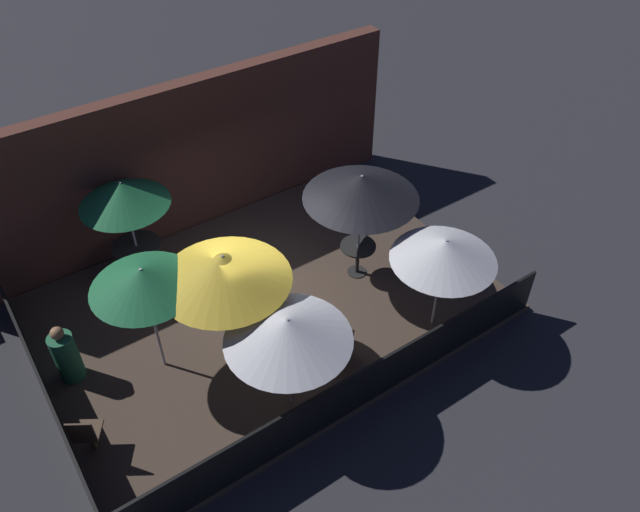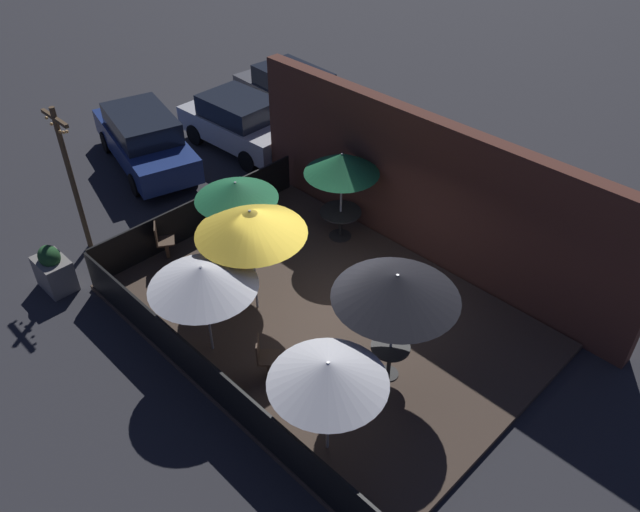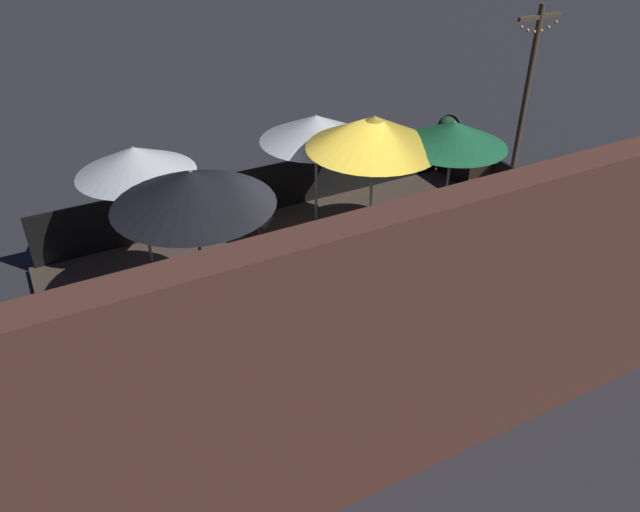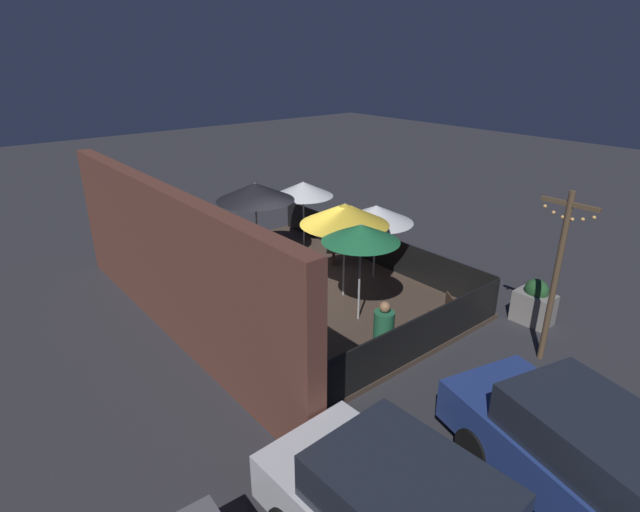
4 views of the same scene
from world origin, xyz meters
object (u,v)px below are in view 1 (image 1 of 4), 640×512
patio_umbrella_1 (123,193)px  patron_0 (66,356)px  patio_umbrella_3 (224,268)px  dining_table_1 (137,251)px  patio_umbrella_5 (445,250)px  patio_chair_1 (86,433)px  patio_umbrella_2 (288,330)px  patio_umbrella_4 (143,278)px  patio_chair_0 (342,339)px  dining_table_0 (358,252)px  patio_umbrella_0 (361,187)px

patio_umbrella_1 → patron_0: size_ratio=1.84×
patio_umbrella_3 → dining_table_1: (-0.53, 3.09, -1.60)m
patio_umbrella_5 → patio_chair_1: patio_umbrella_5 is taller
patio_umbrella_2 → patio_umbrella_3: (-0.31, 1.41, 0.35)m
patio_umbrella_1 → patio_umbrella_3: 3.14m
dining_table_1 → patio_umbrella_5: bearing=-48.3°
patio_umbrella_2 → patio_umbrella_4: 2.47m
patio_umbrella_3 → patio_chair_0: (1.56, -1.12, -1.68)m
patio_umbrella_4 → patio_chair_1: patio_umbrella_4 is taller
patio_umbrella_1 → dining_table_0: (3.69, -2.55, -1.44)m
patron_0 → patio_umbrella_1: bearing=137.9°
dining_table_1 → patio_chair_0: 4.69m
patio_umbrella_1 → patio_umbrella_3: bearing=-80.3°
patio_chair_0 → patron_0: bearing=104.6°
dining_table_0 → patio_chair_1: (-5.97, -0.96, -0.06)m
patio_umbrella_2 → dining_table_0: patio_umbrella_2 is taller
patio_umbrella_1 → patio_umbrella_4: patio_umbrella_4 is taller
patio_umbrella_2 → dining_table_0: 3.68m
patio_umbrella_2 → patio_chair_1: (-3.11, 0.98, -1.32)m
patio_umbrella_4 → dining_table_0: size_ratio=3.17×
patio_umbrella_3 → patron_0: bearing=154.4°
patio_umbrella_3 → dining_table_0: size_ratio=3.32×
dining_table_0 → patio_chair_1: 6.05m
patio_chair_1 → patio_umbrella_5: bearing=-66.1°
patio_umbrella_2 → patio_chair_0: (1.26, 0.29, -1.33)m
patio_umbrella_5 → dining_table_0: 2.37m
patio_chair_0 → patio_chair_1: (-4.36, 0.69, 0.01)m
patio_umbrella_1 → patio_chair_1: 4.45m
patio_umbrella_4 → dining_table_1: size_ratio=2.36×
patio_umbrella_4 → dining_table_1: 3.03m
patio_umbrella_1 → patio_umbrella_3: size_ratio=0.93×
patron_0 → patio_umbrella_2: bearing=53.3°
patio_umbrella_5 → dining_table_0: (-0.33, 1.96, -1.29)m
patio_umbrella_1 → patio_umbrella_5: patio_umbrella_1 is taller
dining_table_1 → patio_chair_0: size_ratio=1.07×
patio_umbrella_0 → patio_umbrella_1: patio_umbrella_0 is taller
dining_table_1 → patron_0: size_ratio=0.80×
patio_umbrella_4 → patio_chair_1: 2.52m
patio_umbrella_2 → patron_0: bearing=137.5°
patio_umbrella_0 → patio_umbrella_1: 4.49m
patio_umbrella_4 → patio_umbrella_5: 5.06m
patio_chair_0 → patron_0: 4.76m
patio_umbrella_1 → patron_0: (-2.05, -1.85, -1.47)m
patio_chair_0 → patio_chair_1: bearing=125.3°
patron_0 → dining_table_0: bearing=88.9°
patio_umbrella_5 → patio_umbrella_3: bearing=157.8°
patio_umbrella_4 → patio_chair_0: (2.71, -1.68, -1.63)m
dining_table_0 → patio_umbrella_3: bearing=-170.4°
patio_chair_1 → dining_table_0: bearing=-47.9°
dining_table_0 → patio_umbrella_1: bearing=145.3°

